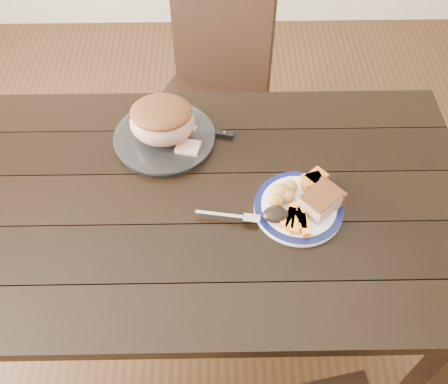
{
  "coord_description": "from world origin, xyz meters",
  "views": [
    {
      "loc": [
        0.07,
        -0.86,
        1.88
      ],
      "look_at": [
        0.08,
        -0.02,
        0.8
      ],
      "focal_mm": 40.0,
      "sensor_mm": 36.0,
      "label": 1
    }
  ],
  "objects_px": {
    "fork": "(233,216)",
    "dinner_plate": "(298,208)",
    "chair_far": "(211,89)",
    "roast_joint": "(162,122)",
    "serving_platter": "(165,139)",
    "dining_table": "(197,216)",
    "carving_knife": "(203,131)",
    "pork_slice": "(320,201)"
  },
  "relations": [
    {
      "from": "pork_slice",
      "to": "fork",
      "type": "height_order",
      "value": "pork_slice"
    },
    {
      "from": "dinner_plate",
      "to": "carving_knife",
      "type": "xyz_separation_m",
      "value": [
        -0.27,
        0.31,
        -0.0
      ]
    },
    {
      "from": "dining_table",
      "to": "roast_joint",
      "type": "height_order",
      "value": "roast_joint"
    },
    {
      "from": "fork",
      "to": "carving_knife",
      "type": "xyz_separation_m",
      "value": [
        -0.08,
        0.34,
        -0.01
      ]
    },
    {
      "from": "pork_slice",
      "to": "carving_knife",
      "type": "bearing_deg",
      "value": 136.17
    },
    {
      "from": "roast_joint",
      "to": "carving_knife",
      "type": "height_order",
      "value": "roast_joint"
    },
    {
      "from": "serving_platter",
      "to": "pork_slice",
      "type": "xyz_separation_m",
      "value": [
        0.44,
        -0.28,
        0.03
      ]
    },
    {
      "from": "serving_platter",
      "to": "carving_knife",
      "type": "bearing_deg",
      "value": 16.18
    },
    {
      "from": "dinner_plate",
      "to": "serving_platter",
      "type": "relative_size",
      "value": 0.82
    },
    {
      "from": "fork",
      "to": "dining_table",
      "type": "bearing_deg",
      "value": 150.95
    },
    {
      "from": "serving_platter",
      "to": "roast_joint",
      "type": "height_order",
      "value": "roast_joint"
    },
    {
      "from": "chair_far",
      "to": "roast_joint",
      "type": "distance_m",
      "value": 0.61
    },
    {
      "from": "fork",
      "to": "roast_joint",
      "type": "bearing_deg",
      "value": 132.61
    },
    {
      "from": "dining_table",
      "to": "roast_joint",
      "type": "relative_size",
      "value": 8.16
    },
    {
      "from": "dinner_plate",
      "to": "roast_joint",
      "type": "bearing_deg",
      "value": 144.89
    },
    {
      "from": "pork_slice",
      "to": "carving_knife",
      "type": "height_order",
      "value": "pork_slice"
    },
    {
      "from": "serving_platter",
      "to": "dining_table",
      "type": "bearing_deg",
      "value": -66.05
    },
    {
      "from": "fork",
      "to": "dinner_plate",
      "type": "bearing_deg",
      "value": 19.51
    },
    {
      "from": "serving_platter",
      "to": "roast_joint",
      "type": "relative_size",
      "value": 1.56
    },
    {
      "from": "dining_table",
      "to": "roast_joint",
      "type": "bearing_deg",
      "value": 113.95
    },
    {
      "from": "fork",
      "to": "carving_knife",
      "type": "relative_size",
      "value": 0.56
    },
    {
      "from": "carving_knife",
      "to": "fork",
      "type": "bearing_deg",
      "value": -61.94
    },
    {
      "from": "dinner_plate",
      "to": "fork",
      "type": "xyz_separation_m",
      "value": [
        -0.19,
        -0.03,
        0.01
      ]
    },
    {
      "from": "roast_joint",
      "to": "carving_knife",
      "type": "distance_m",
      "value": 0.14
    },
    {
      "from": "dining_table",
      "to": "roast_joint",
      "type": "xyz_separation_m",
      "value": [
        -0.1,
        0.23,
        0.17
      ]
    },
    {
      "from": "roast_joint",
      "to": "dining_table",
      "type": "bearing_deg",
      "value": -66.05
    },
    {
      "from": "fork",
      "to": "carving_knife",
      "type": "height_order",
      "value": "fork"
    },
    {
      "from": "chair_far",
      "to": "serving_platter",
      "type": "bearing_deg",
      "value": 98.31
    },
    {
      "from": "chair_far",
      "to": "pork_slice",
      "type": "bearing_deg",
      "value": 135.06
    },
    {
      "from": "chair_far",
      "to": "pork_slice",
      "type": "xyz_separation_m",
      "value": [
        0.3,
        -0.78,
        0.27
      ]
    },
    {
      "from": "chair_far",
      "to": "roast_joint",
      "type": "bearing_deg",
      "value": 98.31
    },
    {
      "from": "chair_far",
      "to": "fork",
      "type": "relative_size",
      "value": 5.22
    },
    {
      "from": "serving_platter",
      "to": "fork",
      "type": "distance_m",
      "value": 0.37
    },
    {
      "from": "dining_table",
      "to": "dinner_plate",
      "type": "bearing_deg",
      "value": -9.21
    },
    {
      "from": "pork_slice",
      "to": "fork",
      "type": "xyz_separation_m",
      "value": [
        -0.24,
        -0.03,
        -0.02
      ]
    },
    {
      "from": "chair_far",
      "to": "roast_joint",
      "type": "height_order",
      "value": "chair_far"
    },
    {
      "from": "dining_table",
      "to": "serving_platter",
      "type": "distance_m",
      "value": 0.27
    },
    {
      "from": "fork",
      "to": "roast_joint",
      "type": "height_order",
      "value": "roast_joint"
    },
    {
      "from": "serving_platter",
      "to": "pork_slice",
      "type": "bearing_deg",
      "value": -32.03
    },
    {
      "from": "dining_table",
      "to": "fork",
      "type": "bearing_deg",
      "value": -38.18
    },
    {
      "from": "roast_joint",
      "to": "serving_platter",
      "type": "bearing_deg",
      "value": 0.0
    },
    {
      "from": "chair_far",
      "to": "carving_knife",
      "type": "relative_size",
      "value": 2.95
    }
  ]
}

